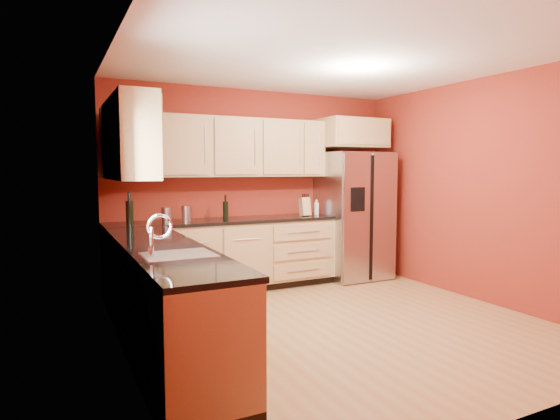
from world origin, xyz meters
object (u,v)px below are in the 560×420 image
wine_bottle_a (129,208)px  canister_left (166,215)px  soap_dispenser (316,207)px  refrigerator (353,215)px  knife_block (305,207)px

wine_bottle_a → canister_left: bearing=4.0°
soap_dispenser → refrigerator: bearing=-10.9°
wine_bottle_a → knife_block: wine_bottle_a is taller
refrigerator → wine_bottle_a: 3.07m
wine_bottle_a → knife_block: 2.28m
refrigerator → canister_left: bearing=179.5°
knife_block → canister_left: bearing=-179.7°
canister_left → soap_dispenser: (2.09, 0.09, 0.01)m
knife_block → soap_dispenser: 0.26m
canister_left → knife_block: 1.86m
canister_left → wine_bottle_a: 0.43m
refrigerator → soap_dispenser: (-0.55, 0.11, 0.13)m
canister_left → knife_block: (1.86, -0.01, 0.03)m
wine_bottle_a → soap_dispenser: size_ratio=1.81×
wine_bottle_a → soap_dispenser: 2.52m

